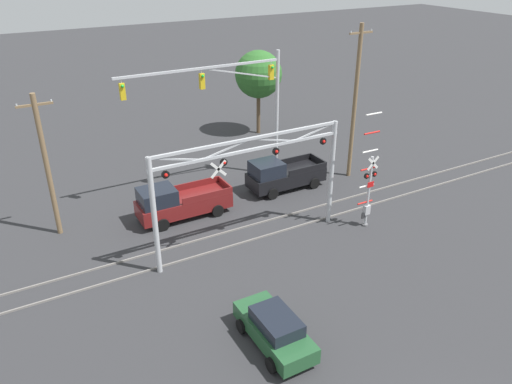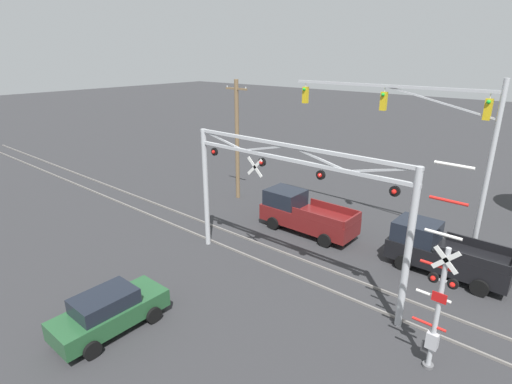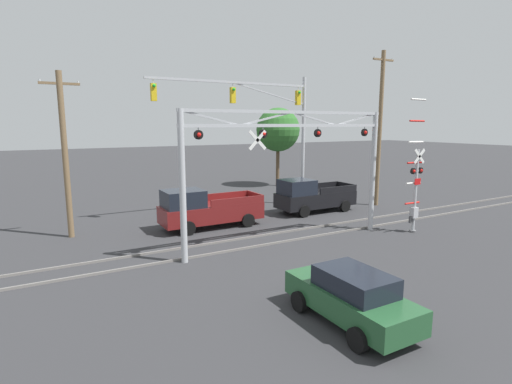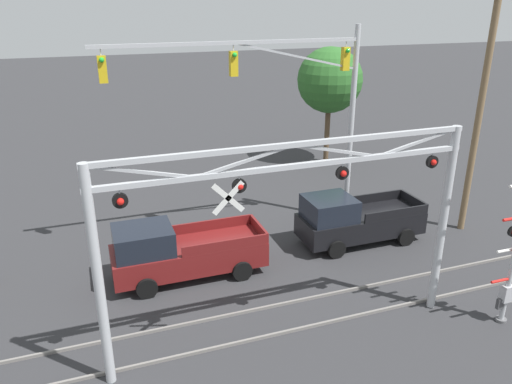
% 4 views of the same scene
% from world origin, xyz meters
% --- Properties ---
extents(rail_track_near, '(80.00, 0.08, 0.10)m').
position_xyz_m(rail_track_near, '(0.00, 15.24, 0.05)').
color(rail_track_near, gray).
rests_on(rail_track_near, ground_plane).
extents(rail_track_far, '(80.00, 0.08, 0.10)m').
position_xyz_m(rail_track_far, '(0.00, 16.68, 0.05)').
color(rail_track_far, gray).
rests_on(rail_track_far, ground_plane).
extents(crossing_gantry, '(10.72, 0.29, 6.22)m').
position_xyz_m(crossing_gantry, '(-0.01, 14.96, 4.16)').
color(crossing_gantry, '#B7BABF').
rests_on(crossing_gantry, ground_plane).
extents(crossing_signal_mast, '(1.20, 0.35, 6.87)m').
position_xyz_m(crossing_signal_mast, '(6.77, 13.49, 2.34)').
color(crossing_signal_mast, '#B7BABF').
rests_on(crossing_signal_mast, ground_plane).
extents(traffic_signal_span, '(10.85, 0.39, 8.72)m').
position_xyz_m(traffic_signal_span, '(3.48, 22.29, 6.01)').
color(traffic_signal_span, '#B7BABF').
rests_on(traffic_signal_span, ground_plane).
extents(pickup_truck_lead, '(5.59, 2.20, 2.19)m').
position_xyz_m(pickup_truck_lead, '(-2.33, 19.68, 1.04)').
color(pickup_truck_lead, maroon).
rests_on(pickup_truck_lead, ground_plane).
extents(pickup_truck_following, '(5.26, 2.20, 2.19)m').
position_xyz_m(pickup_truck_following, '(5.12, 20.01, 1.04)').
color(pickup_truck_following, black).
rests_on(pickup_truck_following, ground_plane).
extents(sedan_waiting, '(1.94, 4.15, 1.57)m').
position_xyz_m(sedan_waiting, '(-2.82, 7.77, 0.80)').
color(sedan_waiting, '#23512D').
rests_on(sedan_waiting, ground_plane).
extents(utility_pole_left, '(1.80, 0.28, 8.11)m').
position_xyz_m(utility_pole_left, '(-8.94, 21.34, 4.20)').
color(utility_pole_left, brown).
rests_on(utility_pole_left, ground_plane).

